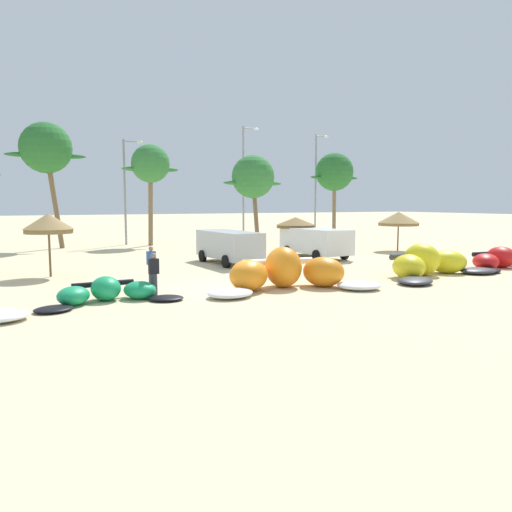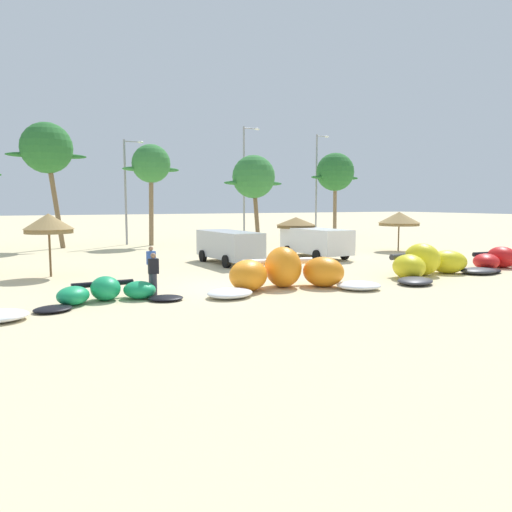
{
  "view_description": "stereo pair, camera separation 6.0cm",
  "coord_description": "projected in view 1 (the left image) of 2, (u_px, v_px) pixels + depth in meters",
  "views": [
    {
      "loc": [
        -7.64,
        -18.03,
        3.44
      ],
      "look_at": [
        2.33,
        2.0,
        1.0
      ],
      "focal_mm": 34.26,
      "sensor_mm": 36.0,
      "label": 1
    },
    {
      "loc": [
        -7.59,
        -18.06,
        3.44
      ],
      "look_at": [
        2.33,
        2.0,
        1.0
      ],
      "focal_mm": 34.26,
      "sensor_mm": 36.0,
      "label": 2
    }
  ],
  "objects": [
    {
      "name": "kite_left",
      "position": [
        108.0,
        292.0,
        17.02
      ],
      "size": [
        5.22,
        2.46,
        0.86
      ],
      "color": "black",
      "rests_on": "ground"
    },
    {
      "name": "lamppost_east_center",
      "position": [
        244.0,
        178.0,
        45.3
      ],
      "size": [
        1.72,
        0.24,
        10.43
      ],
      "color": "gray",
      "rests_on": "ground"
    },
    {
      "name": "person_by_umbrellas",
      "position": [
        154.0,
        275.0,
        17.89
      ],
      "size": [
        0.36,
        0.24,
        1.62
      ],
      "color": "#383842",
      "rests_on": "ground"
    },
    {
      "name": "kite_left_of_center",
      "position": [
        287.0,
        273.0,
        19.6
      ],
      "size": [
        7.39,
        3.89,
        1.66
      ],
      "color": "white",
      "rests_on": "ground"
    },
    {
      "name": "parked_car_second",
      "position": [
        228.0,
        244.0,
        27.78
      ],
      "size": [
        2.35,
        5.18,
        1.84
      ],
      "color": "#B2B7BC",
      "rests_on": "ground"
    },
    {
      "name": "ground_plane",
      "position": [
        227.0,
        288.0,
        19.8
      ],
      "size": [
        260.0,
        260.0,
        0.0
      ],
      "primitive_type": "plane",
      "color": "beige"
    },
    {
      "name": "kite_right_of_center",
      "position": [
        506.0,
        260.0,
        25.8
      ],
      "size": [
        6.59,
        3.42,
        1.12
      ],
      "color": "black",
      "rests_on": "ground"
    },
    {
      "name": "lamppost_west_center",
      "position": [
        126.0,
        186.0,
        39.93
      ],
      "size": [
        1.69,
        0.24,
        8.57
      ],
      "color": "gray",
      "rests_on": "ground"
    },
    {
      "name": "beach_umbrella_near_palms",
      "position": [
        296.0,
        223.0,
        32.46
      ],
      "size": [
        2.65,
        2.65,
        2.5
      ],
      "color": "brown",
      "rests_on": "ground"
    },
    {
      "name": "palm_right_of_gap",
      "position": [
        334.0,
        173.0,
        48.11
      ],
      "size": [
        5.59,
        3.73,
        8.34
      ],
      "color": "#7F6647",
      "rests_on": "ground"
    },
    {
      "name": "lamppost_east",
      "position": [
        316.0,
        181.0,
        50.31
      ],
      "size": [
        1.57,
        0.24,
        10.39
      ],
      "color": "gray",
      "rests_on": "ground"
    },
    {
      "name": "beach_umbrella_middle",
      "position": [
        48.0,
        223.0,
        22.55
      ],
      "size": [
        2.26,
        2.26,
        2.96
      ],
      "color": "brown",
      "rests_on": "ground"
    },
    {
      "name": "kite_center",
      "position": [
        429.0,
        264.0,
        23.01
      ],
      "size": [
        7.14,
        3.99,
        1.52
      ],
      "color": "#333338",
      "rests_on": "ground"
    },
    {
      "name": "beach_umbrella_outermost",
      "position": [
        399.0,
        219.0,
        34.93
      ],
      "size": [
        2.97,
        2.97,
        2.81
      ],
      "color": "brown",
      "rests_on": "ground"
    },
    {
      "name": "palm_center_left",
      "position": [
        150.0,
        165.0,
        39.0
      ],
      "size": [
        4.59,
        3.06,
        8.1
      ],
      "color": "#7F6647",
      "rests_on": "ground"
    },
    {
      "name": "parked_van",
      "position": [
        314.0,
        240.0,
        30.74
      ],
      "size": [
        2.36,
        5.38,
        1.84
      ],
      "color": "white",
      "rests_on": "ground"
    },
    {
      "name": "palm_left_of_gap",
      "position": [
        46.0,
        149.0,
        36.06
      ],
      "size": [
        5.63,
        3.75,
        9.36
      ],
      "color": "brown",
      "rests_on": "ground"
    },
    {
      "name": "person_near_kites",
      "position": [
        151.0,
        265.0,
        20.62
      ],
      "size": [
        0.36,
        0.24,
        1.62
      ],
      "color": "#383842",
      "rests_on": "ground"
    },
    {
      "name": "palm_center_right",
      "position": [
        253.0,
        177.0,
        40.96
      ],
      "size": [
        5.41,
        3.61,
        7.43
      ],
      "color": "brown",
      "rests_on": "ground"
    }
  ]
}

